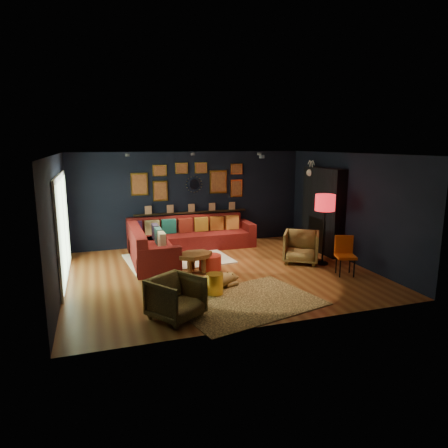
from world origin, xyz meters
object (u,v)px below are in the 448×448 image
object	(u,v)px
coffee_table	(195,257)
armchair_right	(301,245)
armchair_left	(176,296)
gold_stool	(215,284)
floor_lamp	(325,206)
orange_chair	(345,252)
dog	(214,278)
pouf	(210,262)
sectional	(177,242)

from	to	relation	value
coffee_table	armchair_right	world-z (taller)	armchair_right
armchair_left	armchair_right	xyz separation A→B (m)	(3.49, 2.18, 0.03)
armchair_right	gold_stool	world-z (taller)	armchair_right
coffee_table	armchair_right	distance (m)	2.63
gold_stool	floor_lamp	size ratio (longest dim) A/B	0.24
coffee_table	armchair_right	bearing A→B (deg)	0.29
armchair_right	floor_lamp	size ratio (longest dim) A/B	0.50
armchair_left	coffee_table	bearing A→B (deg)	33.73
orange_chair	coffee_table	bearing A→B (deg)	178.44
dog	coffee_table	bearing A→B (deg)	74.67
armchair_left	armchair_right	world-z (taller)	armchair_right
pouf	orange_chair	size ratio (longest dim) A/B	0.59
gold_stool	floor_lamp	distance (m)	3.41
coffee_table	dog	xyz separation A→B (m)	(0.12, -1.08, -0.15)
coffee_table	gold_stool	distance (m)	1.37
pouf	armchair_left	bearing A→B (deg)	-118.82
armchair_left	dog	bearing A→B (deg)	13.21
coffee_table	orange_chair	bearing A→B (deg)	-19.35
gold_stool	floor_lamp	xyz separation A→B (m)	(3.00, 1.08, 1.20)
pouf	gold_stool	size ratio (longest dim) A/B	1.23
gold_stool	sectional	bearing A→B (deg)	92.17
pouf	armchair_right	bearing A→B (deg)	-1.11
armchair_right	orange_chair	distance (m)	1.19
gold_stool	dog	size ratio (longest dim) A/B	0.32
pouf	floor_lamp	world-z (taller)	floor_lamp
sectional	orange_chair	world-z (taller)	sectional
sectional	coffee_table	xyz separation A→B (m)	(0.07, -1.67, 0.05)
coffee_table	gold_stool	size ratio (longest dim) A/B	2.41
armchair_left	gold_stool	size ratio (longest dim) A/B	1.88
coffee_table	floor_lamp	distance (m)	3.23
orange_chair	gold_stool	bearing A→B (deg)	-157.07
sectional	armchair_left	xyz separation A→B (m)	(-0.79, -3.83, 0.06)
armchair_right	dog	bearing A→B (deg)	-124.65
gold_stool	orange_chair	distance (m)	3.07
pouf	coffee_table	bearing A→B (deg)	-171.13
pouf	gold_stool	xyz separation A→B (m)	(-0.32, -1.41, 0.01)
sectional	orange_chair	xyz separation A→B (m)	(3.16, -2.75, 0.18)
sectional	armchair_right	bearing A→B (deg)	-31.47
sectional	dog	bearing A→B (deg)	-86.00
dog	sectional	bearing A→B (deg)	72.34
sectional	armchair_right	xyz separation A→B (m)	(2.70, -1.65, 0.09)
sectional	armchair_left	distance (m)	3.91
armchair_right	orange_chair	world-z (taller)	orange_chair
pouf	gold_stool	world-z (taller)	gold_stool
dog	floor_lamp	bearing A→B (deg)	-6.27
sectional	coffee_table	size ratio (longest dim) A/B	3.48
armchair_left	floor_lamp	size ratio (longest dim) A/B	0.46
armchair_left	floor_lamp	bearing A→B (deg)	-8.86
orange_chair	pouf	bearing A→B (deg)	175.05
coffee_table	gold_stool	xyz separation A→B (m)	(0.04, -1.36, -0.16)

